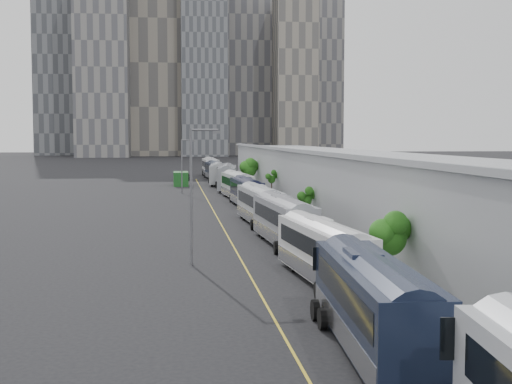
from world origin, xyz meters
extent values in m
cube|color=gray|center=(9.00, 55.00, 0.06)|extent=(10.00, 170.00, 0.12)
cube|color=gold|center=(-1.50, 55.00, 0.01)|extent=(0.12, 160.00, 0.02)
cube|color=gray|center=(13.00, 55.00, 3.40)|extent=(12.00, 160.00, 6.80)
cube|color=gray|center=(13.00, 55.00, 5.85)|extent=(12.45, 160.40, 2.57)
cube|color=gray|center=(7.10, 55.00, 7.00)|extent=(0.30, 160.00, 0.40)
cube|color=slate|center=(-35.00, 300.00, 47.50)|extent=(22.00, 22.00, 95.00)
cube|color=gray|center=(-12.00, 320.00, 60.00)|extent=(26.00, 24.00, 120.00)
cube|color=slate|center=(8.00, 310.00, 40.00)|extent=(20.00, 20.00, 80.00)
cube|color=slate|center=(28.00, 330.00, 52.50)|extent=(24.00, 24.00, 105.00)
cube|color=gray|center=(48.00, 305.00, 35.00)|extent=(18.00, 18.00, 70.00)
cube|color=slate|center=(-55.00, 340.00, 55.00)|extent=(28.00, 26.00, 110.00)
cube|color=slate|center=(65.00, 340.00, 45.00)|extent=(22.00, 22.00, 90.00)
cube|color=#161E32|center=(1.64, 19.29, 1.92)|extent=(3.30, 13.07, 3.14)
cube|color=black|center=(1.64, 19.09, 2.48)|extent=(3.27, 11.52, 1.07)
cube|color=silver|center=(1.64, 19.29, 0.91)|extent=(3.32, 12.81, 1.00)
cube|color=#161E32|center=(1.64, 20.78, 3.63)|extent=(1.41, 2.26, 0.30)
cube|color=white|center=(2.58, 32.88, 1.82)|extent=(3.53, 12.45, 2.98)
cube|color=black|center=(2.58, 32.69, 2.35)|extent=(3.46, 10.99, 1.01)
cube|color=silver|center=(2.58, 32.88, 0.87)|extent=(3.54, 12.21, 0.95)
cube|color=white|center=(2.58, 34.30, 3.45)|extent=(1.41, 2.18, 0.28)
cube|color=gray|center=(2.53, 47.41, 1.91)|extent=(3.37, 13.00, 3.12)
cube|color=black|center=(2.53, 47.22, 2.47)|extent=(3.34, 11.46, 1.06)
cube|color=silver|center=(2.53, 47.41, 0.91)|extent=(3.40, 12.75, 1.00)
cube|color=gray|center=(2.53, 48.90, 3.61)|extent=(1.42, 2.25, 0.30)
cube|color=#B6BAC1|center=(2.31, 60.98, 1.89)|extent=(3.26, 12.86, 3.09)
cube|color=black|center=(2.31, 60.78, 2.44)|extent=(3.24, 11.34, 1.05)
cube|color=silver|center=(2.31, 60.98, 0.90)|extent=(3.29, 12.61, 0.99)
cube|color=#B6BAC1|center=(2.31, 62.45, 3.58)|extent=(1.39, 2.22, 0.29)
cube|color=black|center=(2.75, 77.94, 1.80)|extent=(3.00, 12.25, 2.94)
cube|color=black|center=(2.75, 77.76, 2.33)|extent=(3.00, 10.79, 1.00)
cube|color=silver|center=(2.75, 77.94, 0.86)|extent=(3.03, 12.00, 0.94)
cube|color=black|center=(2.75, 79.35, 3.41)|extent=(1.31, 2.11, 0.28)
cube|color=silver|center=(2.62, 89.18, 1.88)|extent=(3.54, 12.84, 3.07)
cube|color=black|center=(2.62, 88.98, 2.43)|extent=(3.48, 11.32, 1.04)
cube|color=silver|center=(2.62, 89.18, 0.89)|extent=(3.56, 12.59, 0.98)
cube|color=silver|center=(2.62, 90.64, 3.56)|extent=(1.43, 2.24, 0.29)
cube|color=slate|center=(2.50, 105.56, 2.06)|extent=(4.09, 14.11, 3.37)
cube|color=black|center=(2.50, 105.34, 2.67)|extent=(3.99, 12.45, 1.15)
cube|color=silver|center=(2.50, 105.56, 0.98)|extent=(4.10, 13.83, 1.08)
cube|color=slate|center=(2.50, 107.16, 3.90)|extent=(1.61, 2.47, 0.32)
cube|color=#94989D|center=(1.89, 119.32, 1.94)|extent=(3.73, 13.25, 3.17)
cube|color=black|center=(1.89, 119.12, 2.51)|extent=(3.66, 11.69, 1.08)
cube|color=silver|center=(1.89, 119.32, 0.92)|extent=(3.75, 12.99, 1.01)
cube|color=#94989D|center=(1.89, 120.83, 3.67)|extent=(1.49, 2.32, 0.30)
cube|color=#151E31|center=(2.23, 132.45, 1.88)|extent=(3.47, 12.82, 3.07)
cube|color=black|center=(2.23, 132.26, 2.43)|extent=(3.42, 11.31, 1.04)
cube|color=silver|center=(2.23, 132.45, 0.89)|extent=(3.49, 12.57, 0.98)
cube|color=#151E31|center=(2.23, 133.91, 3.56)|extent=(1.42, 2.23, 0.29)
cube|color=white|center=(1.96, 145.66, 2.05)|extent=(3.02, 13.89, 3.36)
cube|color=black|center=(1.96, 145.45, 2.65)|extent=(3.05, 12.23, 1.14)
cube|color=silver|center=(1.96, 145.66, 0.98)|extent=(3.05, 13.62, 1.07)
cube|color=white|center=(1.96, 147.26, 3.89)|extent=(1.43, 2.37, 0.32)
cylinder|color=black|center=(5.80, 30.54, 1.55)|extent=(0.18, 0.18, 3.11)
sphere|color=#185312|center=(5.80, 30.54, 3.15)|extent=(1.99, 1.99, 1.99)
cylinder|color=black|center=(6.22, 57.58, 1.42)|extent=(0.18, 0.18, 2.84)
sphere|color=#185312|center=(6.22, 57.58, 2.78)|extent=(1.16, 1.16, 1.16)
cylinder|color=black|center=(6.30, 81.31, 1.71)|extent=(0.18, 0.18, 3.42)
sphere|color=#185312|center=(6.30, 81.31, 3.29)|extent=(1.00, 1.00, 1.00)
cylinder|color=black|center=(5.53, 101.59, 1.91)|extent=(0.18, 0.18, 3.83)
sphere|color=#185312|center=(5.53, 101.59, 3.89)|extent=(2.53, 2.53, 2.53)
cylinder|color=#59595E|center=(-4.95, 39.13, 4.52)|extent=(0.18, 0.18, 9.04)
cylinder|color=#59595E|center=(-4.05, 39.13, 8.94)|extent=(1.80, 0.14, 0.14)
cube|color=#59595E|center=(-3.25, 39.13, 8.79)|extent=(0.50, 0.22, 0.18)
cylinder|color=#59595E|center=(-4.75, 99.60, 4.05)|extent=(0.18, 0.18, 8.11)
cylinder|color=#59595E|center=(-3.85, 99.60, 8.01)|extent=(1.80, 0.14, 0.14)
cube|color=#59595E|center=(-3.05, 99.60, 7.86)|extent=(0.50, 0.22, 0.18)
cube|color=#174B1A|center=(-4.72, 116.92, 1.21)|extent=(2.52, 6.26, 2.41)
imported|color=black|center=(-4.21, 130.29, 0.78)|extent=(3.16, 5.83, 1.55)
camera|label=1|loc=(-6.16, -7.67, 8.48)|focal=50.00mm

